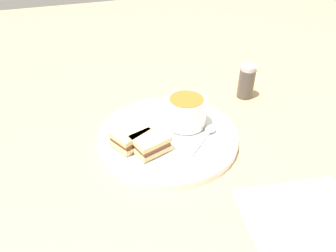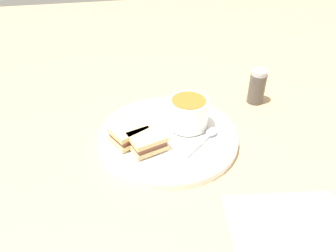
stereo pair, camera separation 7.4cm
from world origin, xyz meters
The scene contains 8 objects.
ground_plane centered at (0.00, 0.00, 0.00)m, with size 2.40×2.40×0.00m, color tan.
plate centered at (0.00, 0.00, 0.01)m, with size 0.32×0.32×0.02m.
soup_bowl centered at (-0.05, -0.02, 0.06)m, with size 0.09×0.09×0.07m.
spoon centered at (-0.09, 0.03, 0.03)m, with size 0.10×0.09×0.01m.
sandwich_half_near centered at (0.09, 0.01, 0.04)m, with size 0.09×0.09×0.03m.
sandwich_half_far centered at (0.05, 0.04, 0.04)m, with size 0.09×0.08×0.03m.
salt_shaker centered at (-0.27, -0.12, 0.05)m, with size 0.04×0.04×0.09m.
menu_sheet centered at (-0.15, 0.34, 0.00)m, with size 0.25×0.30×0.00m.
Camera 1 is at (0.18, 0.57, 0.47)m, focal length 35.00 mm.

